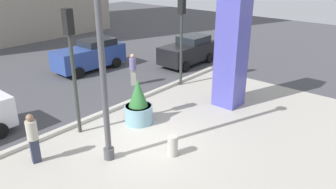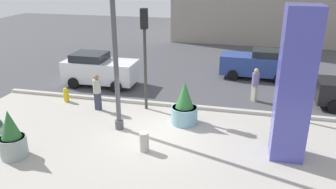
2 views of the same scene
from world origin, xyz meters
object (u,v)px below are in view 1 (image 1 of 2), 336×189
object	(u,v)px
potted_plant_by_pillar	(138,105)
traffic_light_corner	(181,26)
pedestrian_on_sidewalk	(33,136)
pedestrian_by_curb	(133,68)
concrete_bollard	(173,146)
traffic_light_far_side	(71,53)
lamp_post	(102,55)
art_pillar_blue	(232,48)
car_curb_east	(188,51)
car_passing_lane	(90,55)

from	to	relation	value
potted_plant_by_pillar	traffic_light_corner	xyz separation A→B (m)	(4.70, 1.53, 2.38)
pedestrian_on_sidewalk	pedestrian_by_curb	bearing A→B (deg)	21.85
concrete_bollard	traffic_light_far_side	size ratio (longest dim) A/B	0.16
lamp_post	art_pillar_blue	xyz separation A→B (m)	(6.67, -0.64, -0.97)
traffic_light_corner	traffic_light_far_side	world-z (taller)	traffic_light_far_side
art_pillar_blue	car_curb_east	distance (m)	6.92
concrete_bollard	potted_plant_by_pillar	bearing A→B (deg)	69.38
concrete_bollard	pedestrian_by_curb	size ratio (longest dim) A/B	0.43
art_pillar_blue	car_curb_east	bearing A→B (deg)	53.82
concrete_bollard	traffic_light_corner	world-z (taller)	traffic_light_corner
pedestrian_on_sidewalk	lamp_post	bearing A→B (deg)	-44.28
art_pillar_blue	concrete_bollard	bearing A→B (deg)	-170.32
traffic_light_far_side	art_pillar_blue	bearing A→B (deg)	-25.82
potted_plant_by_pillar	traffic_light_far_side	bearing A→B (deg)	150.70
potted_plant_by_pillar	car_passing_lane	size ratio (longest dim) A/B	0.43
lamp_post	potted_plant_by_pillar	distance (m)	4.04
traffic_light_far_side	car_passing_lane	world-z (taller)	traffic_light_far_side
art_pillar_blue	car_curb_east	world-z (taller)	art_pillar_blue
traffic_light_far_side	potted_plant_by_pillar	bearing A→B (deg)	-29.30
lamp_post	traffic_light_corner	distance (m)	7.78
potted_plant_by_pillar	car_curb_east	distance (m)	8.79
traffic_light_far_side	pedestrian_by_curb	size ratio (longest dim) A/B	2.75
art_pillar_blue	lamp_post	bearing A→B (deg)	174.51
traffic_light_far_side	lamp_post	bearing A→B (deg)	-101.60
potted_plant_by_pillar	pedestrian_on_sidewalk	xyz separation A→B (m)	(-4.32, 0.51, 0.21)
pedestrian_by_curb	car_passing_lane	bearing A→B (deg)	86.94
concrete_bollard	traffic_light_far_side	world-z (taller)	traffic_light_far_side
traffic_light_corner	traffic_light_far_side	distance (m)	6.81
traffic_light_far_side	car_passing_lane	distance (m)	8.53
lamp_post	traffic_light_far_side	bearing A→B (deg)	78.40
pedestrian_by_curb	lamp_post	bearing A→B (deg)	-140.41
concrete_bollard	pedestrian_by_curb	xyz separation A→B (m)	(4.02, 6.14, 0.60)
car_curb_east	pedestrian_on_sidewalk	world-z (taller)	car_curb_east
potted_plant_by_pillar	concrete_bollard	distance (m)	2.90
art_pillar_blue	traffic_light_corner	size ratio (longest dim) A/B	1.15
car_curb_east	pedestrian_on_sidewalk	distance (m)	12.72
car_curb_east	pedestrian_by_curb	distance (m)	5.03
lamp_post	car_passing_lane	world-z (taller)	lamp_post
concrete_bollard	car_curb_east	size ratio (longest dim) A/B	0.18
lamp_post	pedestrian_on_sidewalk	world-z (taller)	lamp_post
art_pillar_blue	concrete_bollard	xyz separation A→B (m)	(-5.10, -0.87, -2.31)
art_pillar_blue	potted_plant_by_pillar	size ratio (longest dim) A/B	2.78
lamp_post	concrete_bollard	world-z (taller)	lamp_post
traffic_light_corner	art_pillar_blue	bearing A→B (deg)	-100.27
potted_plant_by_pillar	lamp_post	bearing A→B (deg)	-155.55
car_curb_east	traffic_light_far_side	bearing A→B (deg)	-166.69
car_curb_east	pedestrian_on_sidewalk	xyz separation A→B (m)	(-12.35, -3.06, 0.10)
pedestrian_by_curb	art_pillar_blue	bearing A→B (deg)	-78.40
traffic_light_far_side	car_curb_east	bearing A→B (deg)	13.31
art_pillar_blue	car_curb_east	xyz separation A→B (m)	(3.94, 5.39, -1.80)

